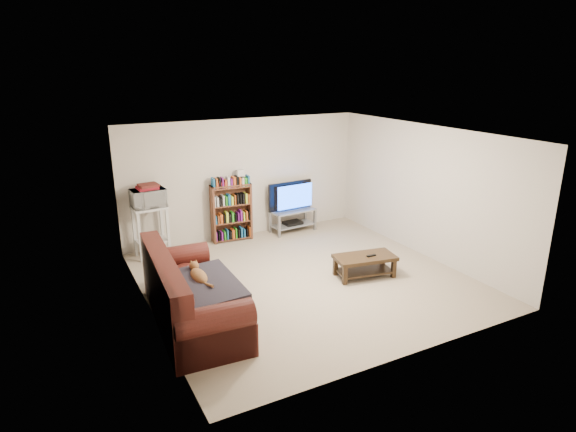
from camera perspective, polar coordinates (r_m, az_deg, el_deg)
floor at (r=8.06m, az=1.97°, el=-7.46°), size 5.00×5.00×0.00m
ceiling at (r=7.37m, az=2.16°, el=9.70°), size 5.00×5.00×0.00m
wall_back at (r=9.80m, az=-5.20°, el=4.48°), size 5.00×0.00×5.00m
wall_front at (r=5.72m, az=14.59°, el=-5.71°), size 5.00×0.00×5.00m
wall_left at (r=6.80m, az=-16.58°, el=-2.12°), size 0.00×5.00×5.00m
wall_right at (r=9.09m, az=15.91°, el=2.82°), size 0.00×5.00×5.00m
sofa at (r=6.78m, az=-11.87°, el=-9.68°), size 1.15×2.39×1.00m
blanket at (r=6.58m, az=-10.04°, el=-8.22°), size 0.93×1.19×0.19m
cat at (r=6.74m, az=-10.53°, el=-7.03°), size 0.29×0.65×0.19m
coffee_table at (r=8.16m, az=9.08°, el=-5.41°), size 1.08×0.67×0.37m
remote at (r=8.11m, az=9.84°, el=-4.64°), size 0.17×0.05×0.02m
tv_stand at (r=10.17m, az=0.56°, el=-0.09°), size 0.98×0.50×0.48m
television at (r=10.04m, az=0.57°, el=2.34°), size 1.03×0.21×0.59m
dvd_player at (r=10.21m, az=0.56°, el=-0.81°), size 0.40×0.29×0.06m
bookshelf at (r=9.65m, az=-6.72°, el=0.52°), size 0.82×0.30×1.16m
shelf_clutter at (r=9.51m, az=-6.33°, el=4.46°), size 0.60×0.19×0.28m
microwave_stand at (r=9.12m, az=-15.97°, el=-1.00°), size 0.63×0.48×0.95m
microwave at (r=8.98m, az=-16.24°, el=2.07°), size 0.62×0.44×0.33m
game_boxes at (r=8.93m, az=-16.34°, el=3.23°), size 0.37×0.33×0.05m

